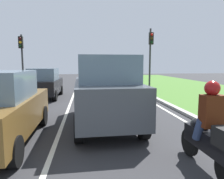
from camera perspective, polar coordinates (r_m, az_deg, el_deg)
name	(u,v)px	position (r m, az deg, el deg)	size (l,w,h in m)	color
ground_plane	(84,99)	(12.47, -7.53, -2.52)	(60.00, 60.00, 0.00)	#2D2D30
lane_line_center	(72,99)	(12.49, -10.74, -2.55)	(0.12, 32.00, 0.01)	silver
lane_line_right_edge	(144,98)	(12.95, 8.62, -2.17)	(0.12, 32.00, 0.01)	silver
grass_verge_right	(219,96)	(15.03, 26.91, -1.48)	(9.00, 48.00, 0.06)	#47752D
curb_right	(152,97)	(13.09, 10.73, -1.87)	(0.24, 48.00, 0.12)	#9E9B93
car_suv_ahead	(105,90)	(6.98, -1.92, -0.27)	(2.07, 4.55, 2.28)	#474C51
car_hatchback_far	(45,83)	(13.24, -17.69, 1.61)	(1.79, 3.73, 1.78)	black
motorcycle	(211,143)	(4.47, 25.08, -13.00)	(0.41, 1.90, 1.01)	black
rider_person	(211,110)	(4.34, 25.14, -5.07)	(0.50, 0.40, 1.16)	#4C1E0C
traffic_light_near_right	(151,49)	(16.75, 10.37, 10.67)	(0.32, 0.50, 4.71)	#2D2D2D
traffic_light_overhead_left	(22,52)	(18.08, -23.22, 9.28)	(0.32, 0.50, 4.29)	#2D2D2D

